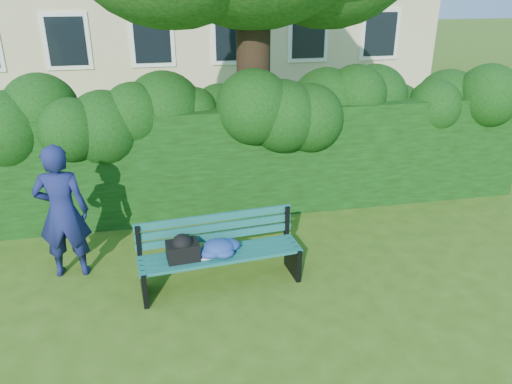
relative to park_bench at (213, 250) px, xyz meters
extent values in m
plane|color=#375A14|center=(0.70, 0.10, -0.50)|extent=(80.00, 80.00, 0.00)
cube|color=white|center=(-2.90, 10.08, 1.50)|extent=(1.30, 0.08, 1.60)
cube|color=black|center=(-2.90, 10.04, 1.50)|extent=(1.05, 0.04, 1.35)
cube|color=white|center=(-0.50, 10.08, 1.50)|extent=(1.30, 0.08, 1.60)
cube|color=black|center=(-0.50, 10.04, 1.50)|extent=(1.05, 0.04, 1.35)
cube|color=white|center=(1.90, 10.08, 1.50)|extent=(1.30, 0.08, 1.60)
cube|color=black|center=(1.90, 10.04, 1.50)|extent=(1.05, 0.04, 1.35)
cube|color=white|center=(4.30, 10.08, 1.50)|extent=(1.30, 0.08, 1.60)
cube|color=black|center=(4.30, 10.04, 1.50)|extent=(1.05, 0.04, 1.35)
cube|color=white|center=(6.70, 10.08, 1.50)|extent=(1.30, 0.08, 1.60)
cube|color=black|center=(6.70, 10.04, 1.50)|extent=(1.05, 0.04, 1.35)
cube|color=black|center=(0.70, 2.30, 0.40)|extent=(10.00, 1.00, 1.80)
cylinder|color=black|center=(1.00, 2.38, 1.92)|extent=(0.54, 0.54, 4.84)
cube|color=#0E4945|center=(0.11, -0.22, -0.05)|extent=(2.06, 0.29, 0.04)
cube|color=#0E4945|center=(0.09, -0.10, -0.05)|extent=(2.06, 0.29, 0.04)
cube|color=#0E4945|center=(0.08, 0.02, -0.05)|extent=(2.06, 0.29, 0.04)
cube|color=#0E4945|center=(0.07, 0.14, -0.05)|extent=(2.06, 0.29, 0.04)
cube|color=#0E4945|center=(0.07, 0.22, 0.08)|extent=(2.06, 0.22, 0.10)
cube|color=#0E4945|center=(0.06, 0.23, 0.21)|extent=(2.06, 0.22, 0.10)
cube|color=#0E4945|center=(0.06, 0.24, 0.34)|extent=(2.06, 0.22, 0.10)
cube|color=black|center=(-0.89, -0.13, -0.28)|extent=(0.11, 0.50, 0.44)
cube|color=black|center=(-0.91, 0.13, 0.15)|extent=(0.07, 0.07, 0.45)
cube|color=black|center=(-0.88, -0.18, -0.06)|extent=(0.10, 0.42, 0.05)
cube|color=black|center=(1.07, 0.05, -0.28)|extent=(0.11, 0.50, 0.44)
cube|color=black|center=(1.04, 0.31, 0.15)|extent=(0.07, 0.07, 0.45)
cube|color=black|center=(1.07, 0.00, -0.06)|extent=(0.10, 0.42, 0.05)
cube|color=white|center=(-0.15, -0.11, -0.02)|extent=(0.19, 0.15, 0.02)
cube|color=black|center=(-0.38, -0.08, 0.08)|extent=(0.41, 0.30, 0.23)
imported|color=navy|center=(-1.85, 0.65, 0.41)|extent=(0.68, 0.47, 1.82)
camera|label=1|loc=(-0.58, -5.50, 3.18)|focal=35.00mm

